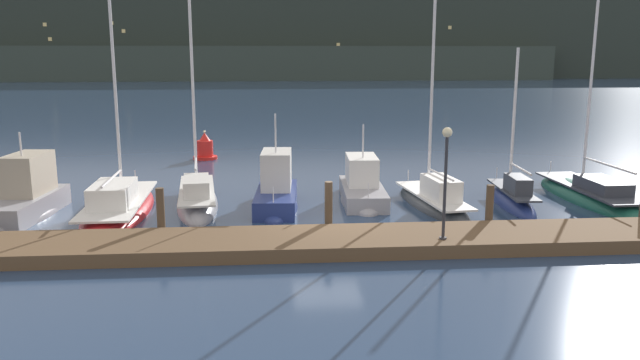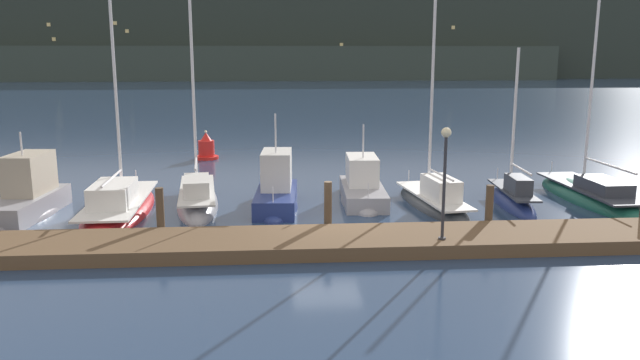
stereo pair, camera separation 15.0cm
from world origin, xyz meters
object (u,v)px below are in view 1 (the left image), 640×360
(sailboat_berth_8, at_px, (590,197))
(sailboat_berth_7, at_px, (512,201))
(sailboat_berth_3, at_px, (197,202))
(channel_buoy, at_px, (205,149))
(sailboat_berth_6, at_px, (434,202))
(motorboat_berth_1, at_px, (26,205))
(motorboat_berth_4, at_px, (276,198))
(motorboat_berth_5, at_px, (362,194))
(dock_lamppost, at_px, (446,164))
(sailboat_berth_2, at_px, (119,208))

(sailboat_berth_8, bearing_deg, sailboat_berth_7, -169.67)
(sailboat_berth_3, bearing_deg, channel_buoy, 93.95)
(sailboat_berth_3, relative_size, sailboat_berth_6, 0.91)
(motorboat_berth_1, xyz_separation_m, sailboat_berth_3, (6.50, 1.28, -0.32))
(sailboat_berth_3, height_order, motorboat_berth_4, sailboat_berth_3)
(sailboat_berth_7, distance_m, channel_buoy, 19.10)
(motorboat_berth_1, distance_m, sailboat_berth_3, 6.63)
(sailboat_berth_7, height_order, sailboat_berth_8, sailboat_berth_8)
(sailboat_berth_3, xyz_separation_m, sailboat_berth_6, (9.90, -1.08, 0.06))
(sailboat_berth_3, height_order, channel_buoy, sailboat_berth_3)
(motorboat_berth_1, relative_size, sailboat_berth_3, 0.57)
(motorboat_berth_1, relative_size, motorboat_berth_5, 1.00)
(motorboat_berth_1, xyz_separation_m, dock_lamppost, (15.12, -5.78, 2.45))
(sailboat_berth_2, bearing_deg, motorboat_berth_1, -175.56)
(motorboat_berth_5, height_order, sailboat_berth_7, sailboat_berth_7)
(motorboat_berth_1, bearing_deg, sailboat_berth_3, 11.14)
(sailboat_berth_2, bearing_deg, dock_lamppost, -27.49)
(dock_lamppost, bearing_deg, sailboat_berth_7, 51.94)
(sailboat_berth_8, height_order, dock_lamppost, sailboat_berth_8)
(motorboat_berth_5, bearing_deg, sailboat_berth_3, -178.16)
(motorboat_berth_4, relative_size, sailboat_berth_6, 0.50)
(sailboat_berth_2, bearing_deg, sailboat_berth_6, -0.32)
(dock_lamppost, bearing_deg, sailboat_berth_8, 38.23)
(motorboat_berth_4, bearing_deg, channel_buoy, 108.43)
(sailboat_berth_6, height_order, sailboat_berth_8, sailboat_berth_8)
(sailboat_berth_7, bearing_deg, sailboat_berth_2, 179.64)
(motorboat_berth_1, distance_m, motorboat_berth_4, 9.86)
(sailboat_berth_2, relative_size, motorboat_berth_4, 2.45)
(motorboat_berth_1, bearing_deg, motorboat_berth_4, 3.41)
(channel_buoy, bearing_deg, sailboat_berth_8, -34.33)
(motorboat_berth_5, relative_size, dock_lamppost, 1.49)
(motorboat_berth_1, relative_size, sailboat_berth_7, 0.76)
(motorboat_berth_4, xyz_separation_m, sailboat_berth_7, (9.94, -0.42, -0.25))
(sailboat_berth_6, distance_m, channel_buoy, 16.74)
(motorboat_berth_4, relative_size, sailboat_berth_7, 0.73)
(sailboat_berth_3, xyz_separation_m, motorboat_berth_5, (7.09, 0.23, 0.18))
(motorboat_berth_1, height_order, channel_buoy, motorboat_berth_1)
(sailboat_berth_3, height_order, sailboat_berth_7, sailboat_berth_3)
(sailboat_berth_2, distance_m, sailboat_berth_3, 3.18)
(sailboat_berth_6, height_order, sailboat_berth_7, sailboat_berth_6)
(motorboat_berth_1, bearing_deg, sailboat_berth_8, 2.08)
(sailboat_berth_3, xyz_separation_m, channel_buoy, (-0.81, 11.77, 0.49))
(dock_lamppost, bearing_deg, sailboat_berth_3, 140.66)
(sailboat_berth_3, xyz_separation_m, dock_lamppost, (8.62, -7.06, 2.76))
(sailboat_berth_2, height_order, sailboat_berth_3, sailboat_berth_2)
(motorboat_berth_4, distance_m, sailboat_berth_7, 9.95)
(motorboat_berth_5, xyz_separation_m, dock_lamppost, (1.53, -7.29, 2.59))
(channel_buoy, height_order, dock_lamppost, dock_lamppost)
(motorboat_berth_4, height_order, sailboat_berth_8, sailboat_berth_8)
(sailboat_berth_6, bearing_deg, motorboat_berth_5, 155.04)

